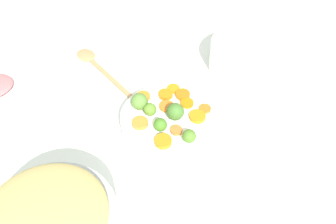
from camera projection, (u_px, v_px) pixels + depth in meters
name	position (u px, v px, depth m)	size (l,w,h in m)	color
tabletop	(182.00, 143.00, 0.84)	(2.40, 2.40, 0.02)	white
serving_bowl_carrots	(168.00, 125.00, 0.81)	(0.23, 0.23, 0.07)	white
stuffing_mound	(43.00, 218.00, 0.56)	(0.22, 0.22, 0.03)	tan
carrot_slice_0	(140.00, 123.00, 0.76)	(0.04, 0.04, 0.01)	orange
carrot_slice_1	(173.00, 89.00, 0.85)	(0.03, 0.03, 0.01)	orange
carrot_slice_2	(167.00, 106.00, 0.80)	(0.04, 0.04, 0.01)	orange
carrot_slice_3	(143.00, 96.00, 0.82)	(0.04, 0.04, 0.01)	orange
carrot_slice_4	(166.00, 94.00, 0.83)	(0.04, 0.04, 0.01)	orange
carrot_slice_5	(183.00, 95.00, 0.83)	(0.04, 0.04, 0.01)	orange
carrot_slice_6	(175.00, 130.00, 0.75)	(0.03, 0.03, 0.01)	orange
carrot_slice_7	(197.00, 116.00, 0.78)	(0.04, 0.04, 0.01)	orange
carrot_slice_8	(205.00, 109.00, 0.80)	(0.03, 0.03, 0.01)	orange
carrot_slice_9	(187.00, 103.00, 0.81)	(0.03, 0.03, 0.01)	orange
carrot_slice_10	(163.00, 141.00, 0.72)	(0.04, 0.04, 0.01)	orange
brussels_sprout_0	(150.00, 109.00, 0.78)	(0.03, 0.03, 0.03)	olive
brussels_sprout_1	(160.00, 125.00, 0.74)	(0.03, 0.03, 0.03)	#447B23
brussels_sprout_2	(189.00, 136.00, 0.72)	(0.03, 0.03, 0.03)	#4F7B29
brussels_sprout_3	(175.00, 112.00, 0.77)	(0.04, 0.04, 0.04)	#43722B
brussels_sprout_4	(139.00, 102.00, 0.79)	(0.04, 0.04, 0.04)	#598537
wooden_spoon	(95.00, 63.00, 1.03)	(0.30, 0.17, 0.01)	tan
casserole_dish	(252.00, 57.00, 0.99)	(0.25, 0.25, 0.09)	white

